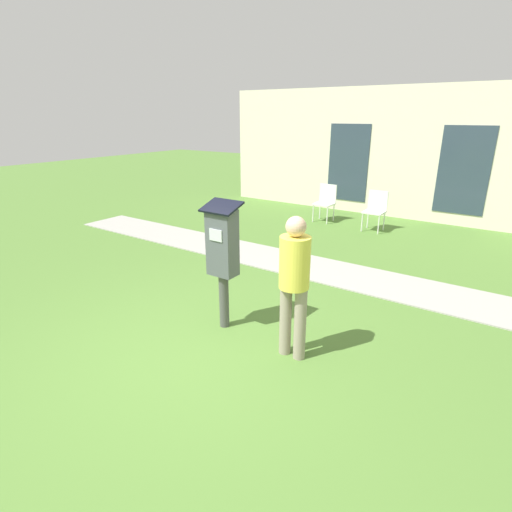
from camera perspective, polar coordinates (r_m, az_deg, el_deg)
ground_plane at (r=4.66m, az=-8.35°, el=-13.46°), size 40.00×40.00×0.00m
sidewalk at (r=6.96m, az=9.01°, el=-1.84°), size 12.00×1.10×0.02m
building_facade at (r=10.88m, az=20.43°, el=13.49°), size 10.00×0.26×3.20m
parking_meter at (r=4.73m, az=-4.81°, el=0.95°), size 0.44×0.31×1.59m
person_standing at (r=4.15m, az=5.48°, el=-3.08°), size 0.32×0.32×1.58m
outdoor_chair_left at (r=10.14m, az=9.94°, el=7.92°), size 0.44×0.44×0.90m
outdoor_chair_middle at (r=9.54m, az=16.74°, el=6.66°), size 0.44×0.44×0.90m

